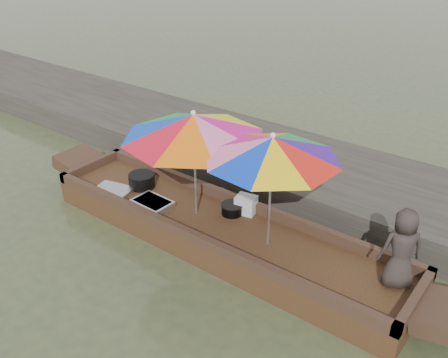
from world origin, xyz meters
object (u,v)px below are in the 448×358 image
Objects in this scene: umbrella_stern at (270,192)px; umbrella_bow at (195,165)px; boat_hull at (220,234)px; tray_scallop at (113,190)px; cooking_pot at (142,180)px; vendor at (402,249)px; tray_crayfish at (152,203)px; charcoal_grill at (232,209)px; supply_bag at (246,205)px.

umbrella_bow is at bearing 180.00° from umbrella_stern.
umbrella_bow reaches higher than boat_hull.
umbrella_bow is (1.41, 0.31, 0.74)m from tray_scallop.
umbrella_stern is at bearing -2.18° from cooking_pot.
umbrella_bow reaches higher than vendor.
tray_crayfish is at bearing -30.93° from cooking_pot.
umbrella_stern is at bearing 6.72° from tray_scallop.
charcoal_grill is 0.30× the size of vendor.
umbrella_stern is at bearing 0.00° from boat_hull.
vendor is at bearing -5.88° from supply_bag.
cooking_pot is at bearing 149.07° from tray_crayfish.
cooking_pot is 0.72× the size of tray_crayfish.
tray_scallop is 2.74m from umbrella_stern.
tray_scallop is 2.02× the size of supply_bag.
supply_bag reaches higher than cooking_pot.
vendor is (2.40, -0.09, 0.43)m from charcoal_grill.
tray_crayfish is (-1.06, -0.24, 0.22)m from boat_hull.
charcoal_grill is (-0.01, 0.30, 0.24)m from boat_hull.
boat_hull is 1.23m from umbrella_stern.
tray_scallop is at bearing -167.65° from umbrella_bow.
umbrella_bow is (0.64, 0.24, 0.73)m from tray_crayfish.
tray_crayfish is 1.00× the size of tray_scallop.
tray_scallop is 2.10m from supply_bag.
umbrella_stern is (1.84, 0.24, 0.73)m from tray_crayfish.
umbrella_bow is at bearing -35.31° from vendor.
vendor is at bearing 7.72° from umbrella_stern.
tray_crayfish is (0.55, -0.33, -0.06)m from cooking_pot.
tray_crayfish reaches higher than tray_scallop.
supply_bag is (0.14, 0.15, 0.06)m from charcoal_grill.
vendor is 0.60× the size of umbrella_stern.
boat_hull is at bearing -3.24° from cooking_pot.
vendor is at bearing 1.81° from cooking_pot.
charcoal_grill is 0.18× the size of umbrella_stern.
charcoal_grill reaches higher than boat_hull.
cooking_pot is at bearing 175.61° from umbrella_bow.
supply_bag is (1.95, 0.76, 0.10)m from tray_scallop.
tray_crayfish reaches higher than boat_hull.
cooking_pot is 1.61m from charcoal_grill.
charcoal_grill is at bearing -133.00° from supply_bag.
charcoal_grill is at bearing 92.15° from boat_hull.
umbrella_stern reaches higher than tray_scallop.
umbrella_stern is (0.66, -0.45, 0.65)m from supply_bag.
boat_hull is 1.04m from umbrella_bow.
vendor is 1.64m from umbrella_stern.
cooking_pot is 4.01m from vendor.
cooking_pot is 1.36m from umbrella_bow.
charcoal_grill is at bearing 159.28° from umbrella_stern.
tray_crayfish is 1.37m from supply_bag.
boat_hull is 2.83× the size of umbrella_bow.
cooking_pot is (-1.60, 0.09, 0.28)m from boat_hull.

